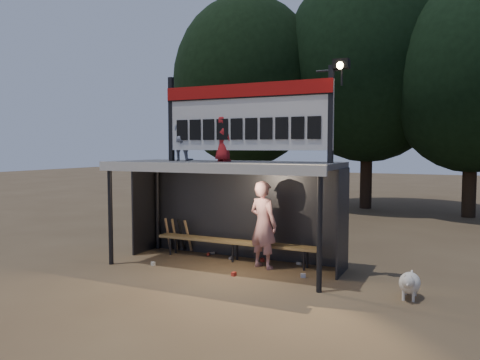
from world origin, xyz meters
The scene contains 13 objects.
ground centered at (0.00, 0.00, 0.00)m, with size 80.00×80.00×0.00m, color brown.
player centered at (0.82, 0.27, 0.95)m, with size 0.70×0.46×1.91m, color silver.
child_a centered at (-1.13, 0.12, 2.88)m, with size 0.55×0.43×1.13m, color slate.
child_b centered at (-0.04, 0.05, 2.82)m, with size 0.49×0.32×1.00m, color #A2181C.
dugout_shelter centered at (0.00, 0.24, 1.85)m, with size 5.10×2.08×2.32m.
scoreboard_assembly centered at (0.56, -0.01, 3.32)m, with size 4.10×0.27×1.99m.
bench centered at (0.00, 0.55, 0.43)m, with size 4.00×0.35×0.48m.
tree_left centered at (-4.00, 10.00, 5.51)m, with size 6.46×6.46×9.27m.
tree_mid centered at (1.00, 11.50, 6.17)m, with size 7.22×7.22×10.36m.
tree_right centered at (5.00, 10.50, 5.19)m, with size 6.08×6.08×8.72m.
dog centered at (3.92, -0.59, 0.28)m, with size 0.36×0.81×0.49m.
bats centered at (-1.73, 0.82, 0.43)m, with size 0.68×0.35×0.84m.
litter centered at (0.16, 0.31, 0.04)m, with size 3.44×1.60×0.08m.
Camera 1 is at (4.65, -9.06, 2.63)m, focal length 35.00 mm.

